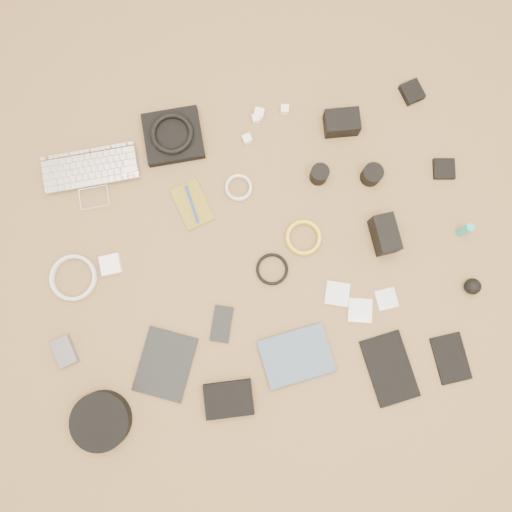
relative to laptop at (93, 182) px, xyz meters
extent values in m
cube|color=brown|center=(0.48, -0.35, -0.03)|extent=(4.00, 4.00, 0.04)
imported|color=silver|center=(0.00, 0.00, 0.00)|extent=(0.32, 0.22, 0.02)
cube|color=black|center=(0.29, 0.11, 0.00)|extent=(0.19, 0.18, 0.03)
torus|color=black|center=(0.29, 0.11, 0.03)|extent=(0.18, 0.18, 0.02)
cube|color=white|center=(0.59, 0.14, 0.00)|extent=(0.04, 0.04, 0.03)
cube|color=white|center=(0.57, 0.13, 0.00)|extent=(0.03, 0.03, 0.02)
cube|color=white|center=(0.67, 0.14, 0.00)|extent=(0.03, 0.03, 0.03)
cube|color=white|center=(0.53, 0.06, 0.00)|extent=(0.03, 0.03, 0.03)
cube|color=black|center=(0.85, 0.05, 0.02)|extent=(0.12, 0.09, 0.07)
cube|color=black|center=(1.11, 0.13, 0.00)|extent=(0.08, 0.09, 0.03)
cube|color=olive|center=(0.31, -0.13, -0.01)|extent=(0.14, 0.17, 0.01)
cylinder|color=#1336A1|center=(0.31, -0.13, 0.00)|extent=(0.03, 0.13, 0.01)
torus|color=silver|center=(0.48, -0.10, -0.01)|extent=(0.10, 0.10, 0.01)
cylinder|color=black|center=(0.74, -0.11, 0.02)|extent=(0.08, 0.08, 0.06)
cylinder|color=black|center=(0.92, -0.14, 0.02)|extent=(0.08, 0.08, 0.06)
cube|color=black|center=(1.16, -0.15, 0.00)|extent=(0.08, 0.08, 0.02)
cube|color=white|center=(0.02, -0.29, 0.00)|extent=(0.07, 0.07, 0.03)
torus|color=silver|center=(-0.10, -0.31, -0.01)|extent=(0.15, 0.15, 0.01)
torus|color=black|center=(0.54, -0.39, -0.01)|extent=(0.12, 0.12, 0.01)
torus|color=yellow|center=(0.66, -0.30, -0.01)|extent=(0.15, 0.15, 0.01)
cube|color=black|center=(0.91, -0.34, 0.03)|extent=(0.07, 0.13, 0.09)
cylinder|color=#1BAEB2|center=(1.17, -0.37, 0.03)|extent=(0.03, 0.03, 0.09)
cube|color=#545459|center=(-0.16, -0.54, 0.00)|extent=(0.08, 0.10, 0.03)
cube|color=black|center=(0.15, -0.63, -0.01)|extent=(0.23, 0.26, 0.01)
cube|color=black|center=(0.35, -0.54, -0.01)|extent=(0.09, 0.13, 0.01)
cube|color=silver|center=(0.73, -0.50, -0.01)|extent=(0.10, 0.10, 0.01)
cube|color=silver|center=(0.80, -0.57, -0.01)|extent=(0.09, 0.09, 0.01)
cube|color=silver|center=(0.89, -0.55, -0.01)|extent=(0.07, 0.07, 0.01)
sphere|color=black|center=(1.16, -0.55, 0.01)|extent=(0.07, 0.07, 0.05)
cylinder|color=black|center=(-0.07, -0.77, 0.01)|extent=(0.19, 0.19, 0.05)
cube|color=black|center=(0.33, -0.77, 0.01)|extent=(0.16, 0.11, 0.04)
imported|color=#40536C|center=(0.58, -0.76, 0.00)|extent=(0.23, 0.18, 0.02)
cube|color=black|center=(0.85, -0.76, 0.00)|extent=(0.16, 0.23, 0.02)
cube|color=black|center=(1.05, -0.76, -0.01)|extent=(0.11, 0.16, 0.01)
camera|label=1|loc=(0.46, -0.55, 1.61)|focal=35.00mm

